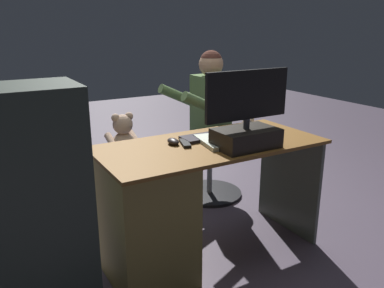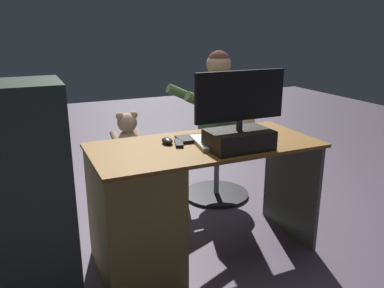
{
  "view_description": "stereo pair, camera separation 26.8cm",
  "coord_description": "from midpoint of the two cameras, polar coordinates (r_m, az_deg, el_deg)",
  "views": [
    {
      "loc": [
        1.22,
        2.33,
        1.41
      ],
      "look_at": [
        -0.07,
        0.11,
        0.62
      ],
      "focal_mm": 37.06,
      "sensor_mm": 36.0,
      "label": 1
    },
    {
      "loc": [
        0.99,
        2.46,
        1.41
      ],
      "look_at": [
        -0.07,
        0.11,
        0.62
      ],
      "focal_mm": 37.06,
      "sensor_mm": 36.0,
      "label": 2
    }
  ],
  "objects": [
    {
      "name": "monitor",
      "position": [
        2.24,
        4.45,
        2.69
      ],
      "size": [
        0.54,
        0.24,
        0.44
      ],
      "color": "black",
      "rests_on": "desk"
    },
    {
      "name": "desk",
      "position": [
        2.32,
        -8.33,
        -9.36
      ],
      "size": [
        1.35,
        0.63,
        0.73
      ],
      "color": "brown",
      "rests_on": "ground_plane"
    },
    {
      "name": "person",
      "position": [
        3.17,
        -0.95,
        4.34
      ],
      "size": [
        0.5,
        0.48,
        1.21
      ],
      "color": "#5A7B46",
      "rests_on": "ground_plane"
    },
    {
      "name": "computer_mouse",
      "position": [
        2.32,
        -6.04,
        0.33
      ],
      "size": [
        0.06,
        0.1,
        0.04
      ],
      "primitive_type": "ellipsoid",
      "color": "black",
      "rests_on": "desk"
    },
    {
      "name": "visitor_chair",
      "position": [
        3.33,
        0.26,
        -3.31
      ],
      "size": [
        0.55,
        0.55,
        0.47
      ],
      "color": "black",
      "rests_on": "ground_plane"
    },
    {
      "name": "keyboard",
      "position": [
        2.46,
        -0.02,
        1.18
      ],
      "size": [
        0.42,
        0.14,
        0.02
      ],
      "primitive_type": "cube",
      "color": "black",
      "rests_on": "desk"
    },
    {
      "name": "equipment_rack",
      "position": [
        1.99,
        -25.04,
        -9.29
      ],
      "size": [
        0.44,
        0.36,
        1.17
      ],
      "primitive_type": "cube",
      "color": "#2B342C",
      "rests_on": "ground_plane"
    },
    {
      "name": "tv_remote",
      "position": [
        2.31,
        -4.34,
        0.04
      ],
      "size": [
        0.09,
        0.16,
        0.02
      ],
      "primitive_type": "cube",
      "rotation": [
        0.0,
        0.0,
        -0.3
      ],
      "color": "black",
      "rests_on": "desk"
    },
    {
      "name": "office_chair_teddy",
      "position": [
        3.06,
        -12.02,
        -5.46
      ],
      "size": [
        0.52,
        0.52,
        0.47
      ],
      "color": "black",
      "rests_on": "ground_plane"
    },
    {
      "name": "notebook_binder",
      "position": [
        2.34,
        0.72,
        0.38
      ],
      "size": [
        0.26,
        0.33,
        0.02
      ],
      "primitive_type": "cube",
      "rotation": [
        0.0,
        0.0,
        -0.15
      ],
      "color": "beige",
      "rests_on": "desk"
    },
    {
      "name": "teddy_bear",
      "position": [
        2.96,
        -12.51,
        1.01
      ],
      "size": [
        0.23,
        0.23,
        0.33
      ],
      "color": "tan",
      "rests_on": "office_chair_teddy"
    },
    {
      "name": "cup",
      "position": [
        2.67,
        5.25,
        3.14
      ],
      "size": [
        0.08,
        0.08,
        0.09
      ],
      "primitive_type": "cylinder",
      "color": "white",
      "rests_on": "desk"
    },
    {
      "name": "ground_plane",
      "position": [
        2.99,
        -4.84,
        -11.21
      ],
      "size": [
        10.0,
        10.0,
        0.0
      ],
      "primitive_type": "plane",
      "color": "#504555"
    }
  ]
}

